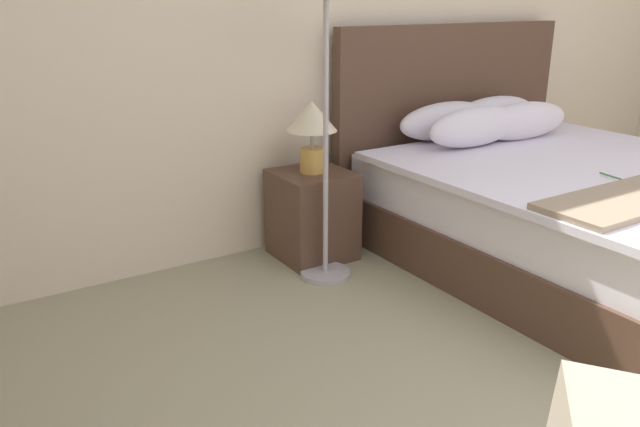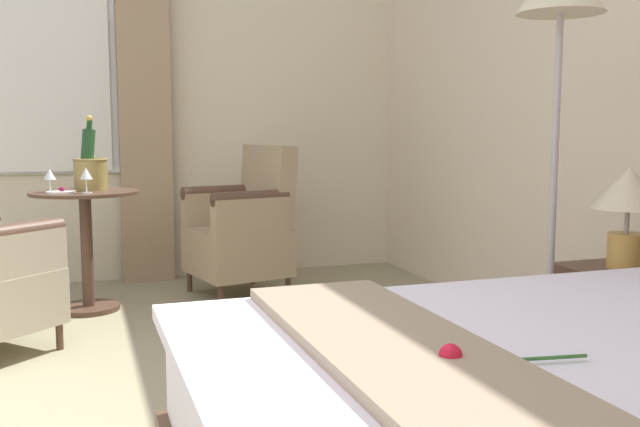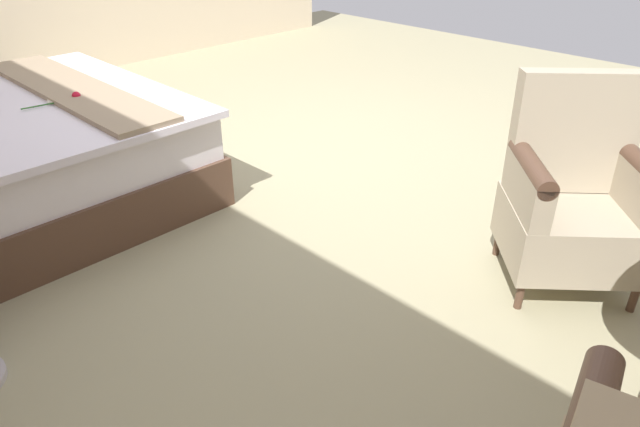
{
  "view_description": "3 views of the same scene",
  "coord_description": "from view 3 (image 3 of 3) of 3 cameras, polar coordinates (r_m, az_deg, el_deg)",
  "views": [
    {
      "loc": [
        -2.21,
        -0.19,
        1.49
      ],
      "look_at": [
        -1.05,
        1.64,
        0.74
      ],
      "focal_mm": 35.0,
      "sensor_mm": 36.0,
      "label": 1
    },
    {
      "loc": [
        1.93,
        0.7,
        1.08
      ],
      "look_at": [
        -0.9,
        1.66,
        0.73
      ],
      "focal_mm": 40.0,
      "sensor_mm": 36.0,
      "label": 2
    },
    {
      "loc": [
        -2.55,
        2.67,
        1.65
      ],
      "look_at": [
        -1.15,
        1.26,
        0.53
      ],
      "focal_mm": 32.0,
      "sensor_mm": 36.0,
      "label": 3
    }
  ],
  "objects": [
    {
      "name": "armchair_facing_bed",
      "position": [
        2.87,
        24.0,
        1.36
      ],
      "size": [
        0.79,
        0.79,
        0.97
      ],
      "color": "#503729",
      "rests_on": "ground"
    },
    {
      "name": "ground_plane",
      "position": [
        4.04,
        1.02,
        5.37
      ],
      "size": [
        8.24,
        8.24,
        0.0
      ],
      "primitive_type": "plane",
      "color": "#9B9472"
    }
  ]
}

